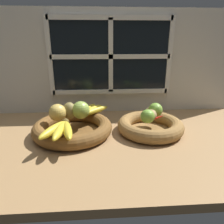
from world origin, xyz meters
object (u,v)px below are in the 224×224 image
(fruit_bowl_right, at_px, (150,126))
(apple_green_back, at_px, (81,110))
(potato_back, at_px, (153,112))
(lime_near, at_px, (148,116))
(lime_far, at_px, (155,110))
(pear_brown, at_px, (69,111))
(banana_bunch_back, at_px, (89,110))
(chili_pepper, at_px, (156,118))
(fruit_bowl_left, at_px, (73,128))
(potato_large, at_px, (151,115))
(banana_bunch_front, at_px, (61,130))
(apple_golden_left, at_px, (58,113))

(fruit_bowl_right, bearing_deg, apple_green_back, 173.22)
(fruit_bowl_right, bearing_deg, potato_back, 65.56)
(lime_near, bearing_deg, fruit_bowl_right, 56.31)
(fruit_bowl_right, relative_size, lime_far, 4.53)
(lime_far, bearing_deg, pear_brown, 179.84)
(apple_green_back, height_order, banana_bunch_back, apple_green_back)
(apple_green_back, xyz_separation_m, banana_bunch_back, (0.03, 0.07, -0.03))
(lime_far, distance_m, chili_pepper, 0.05)
(fruit_bowl_left, height_order, chili_pepper, chili_pepper)
(pear_brown, bearing_deg, potato_large, -6.06)
(fruit_bowl_right, bearing_deg, potato_large, -90.00)
(banana_bunch_front, relative_size, potato_large, 2.54)
(lime_near, bearing_deg, chili_pepper, 34.80)
(fruit_bowl_left, distance_m, chili_pepper, 0.37)
(pear_brown, relative_size, potato_large, 1.06)
(apple_green_back, distance_m, potato_back, 0.33)
(banana_bunch_back, xyz_separation_m, chili_pepper, (0.30, -0.11, -0.00))
(chili_pepper, bearing_deg, lime_near, -176.48)
(banana_bunch_back, distance_m, chili_pepper, 0.32)
(pear_brown, xyz_separation_m, banana_bunch_front, (-0.01, -0.16, -0.02))
(fruit_bowl_right, height_order, lime_near, lime_near)
(fruit_bowl_right, relative_size, pear_brown, 3.90)
(apple_green_back, distance_m, lime_near, 0.29)
(lime_far, bearing_deg, potato_large, -127.87)
(banana_bunch_front, xyz_separation_m, potato_back, (0.39, 0.16, 0.01))
(chili_pepper, bearing_deg, apple_golden_left, 146.14)
(fruit_bowl_right, distance_m, banana_bunch_back, 0.30)
(apple_green_back, bearing_deg, potato_back, 0.92)
(potato_back, xyz_separation_m, lime_far, (0.01, -0.01, 0.01))
(pear_brown, xyz_separation_m, potato_large, (0.36, -0.04, -0.02))
(pear_brown, height_order, potato_back, pear_brown)
(fruit_bowl_left, distance_m, banana_bunch_front, 0.13)
(chili_pepper, bearing_deg, lime_far, 49.04)
(fruit_bowl_right, distance_m, pear_brown, 0.37)
(apple_green_back, bearing_deg, lime_near, -14.56)
(banana_bunch_back, relative_size, potato_large, 2.68)
(fruit_bowl_right, relative_size, potato_large, 4.15)
(fruit_bowl_right, xyz_separation_m, potato_back, (0.02, 0.04, 0.05))
(pear_brown, distance_m, lime_far, 0.39)
(potato_large, bearing_deg, chili_pepper, -12.51)
(banana_bunch_back, bearing_deg, fruit_bowl_left, -121.70)
(pear_brown, xyz_separation_m, lime_far, (0.39, -0.00, -0.01))
(apple_golden_left, relative_size, chili_pepper, 0.69)
(fruit_bowl_right, bearing_deg, pear_brown, 173.94)
(banana_bunch_back, bearing_deg, banana_bunch_front, -113.09)
(lime_near, relative_size, lime_far, 0.92)
(fruit_bowl_right, height_order, banana_bunch_back, banana_bunch_back)
(apple_golden_left, bearing_deg, lime_far, 2.96)
(fruit_bowl_left, bearing_deg, potato_large, -0.00)
(lime_near, bearing_deg, pear_brown, 167.34)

